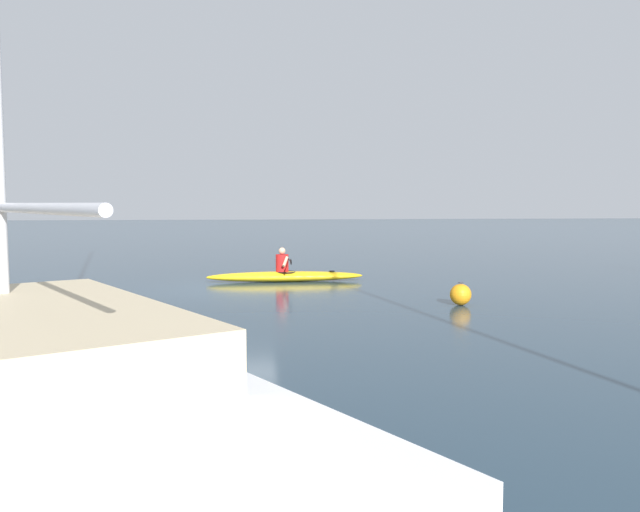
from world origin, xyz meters
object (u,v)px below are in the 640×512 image
object	(u,v)px
kayak	(285,276)
mooring_buoy_white_far	(461,294)
sailboat_far_left_berth	(20,390)
kayaker	(283,261)

from	to	relation	value
kayak	mooring_buoy_white_far	bearing A→B (deg)	125.68
mooring_buoy_white_far	sailboat_far_left_berth	bearing A→B (deg)	49.22
kayaker	sailboat_far_left_berth	distance (m)	14.25
kayaker	mooring_buoy_white_far	distance (m)	6.54
kayak	sailboat_far_left_berth	bearing A→B (deg)	75.43
mooring_buoy_white_far	kayaker	bearing A→B (deg)	-53.78
kayak	sailboat_far_left_berth	xyz separation A→B (m)	(3.59, 13.81, 0.49)
kayak	mooring_buoy_white_far	world-z (taller)	mooring_buoy_white_far
sailboat_far_left_berth	mooring_buoy_white_far	world-z (taller)	sailboat_far_left_berth
kayaker	mooring_buoy_white_far	xyz separation A→B (m)	(-3.86, 5.27, -0.37)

